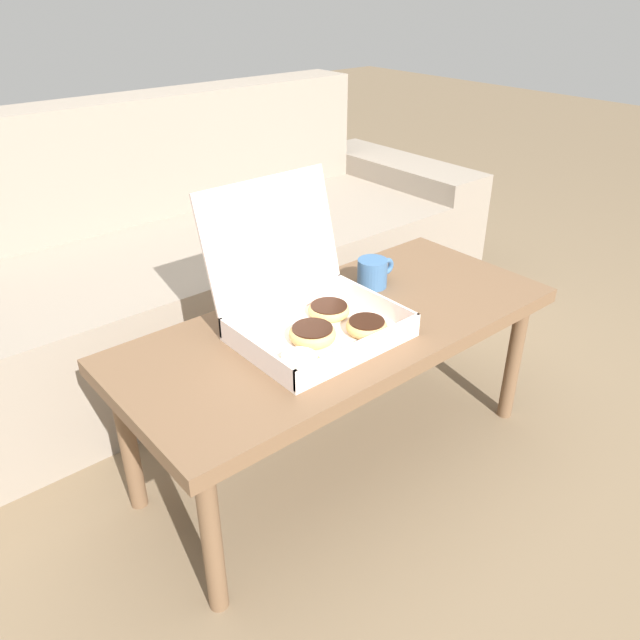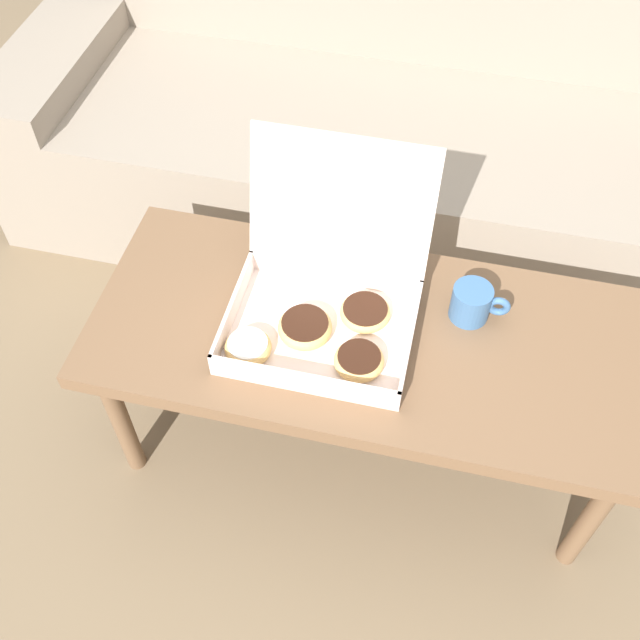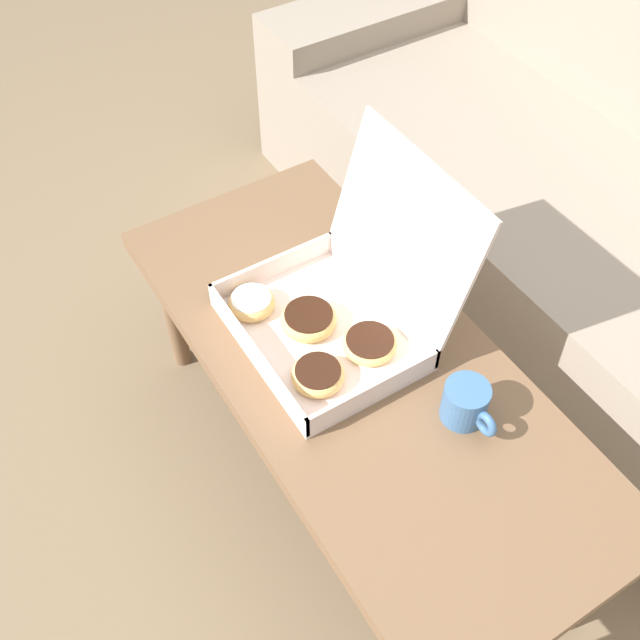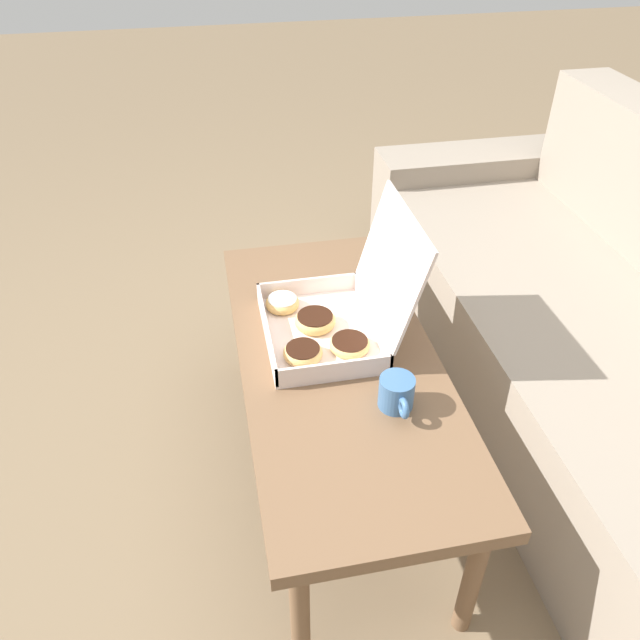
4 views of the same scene
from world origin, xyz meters
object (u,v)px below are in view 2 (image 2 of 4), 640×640
coffee_mug (473,303)px  coffee_table (366,345)px  pastry_box (324,306)px  couch (420,136)px

coffee_mug → coffee_table: bearing=-155.2°
coffee_table → coffee_mug: size_ratio=9.44×
pastry_box → coffee_mug: pastry_box is taller
pastry_box → coffee_mug: size_ratio=3.08×
couch → pastry_box: bearing=-96.0°
couch → coffee_table: couch is taller
couch → coffee_mug: (0.21, -0.79, 0.20)m
couch → coffee_mug: couch is taller
coffee_table → pastry_box: bearing=179.4°
pastry_box → couch: bearing=84.0°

